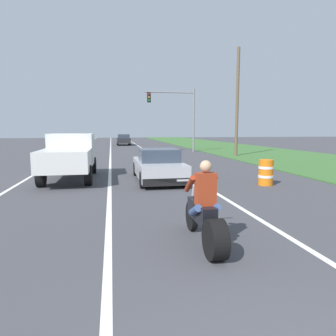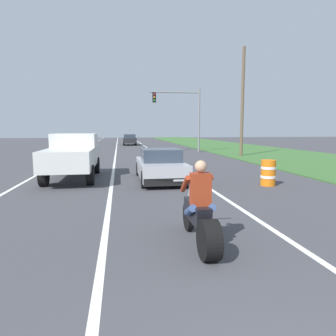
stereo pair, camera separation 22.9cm
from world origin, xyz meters
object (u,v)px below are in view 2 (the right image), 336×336
at_px(sports_car_silver, 160,166).
at_px(construction_barrel_nearest, 268,173).
at_px(traffic_light_mast_near, 184,110).
at_px(motorcycle_with_rider, 200,216).
at_px(pickup_truck_left_lane_white, 73,154).
at_px(distant_car_far_ahead, 130,139).

xyz_separation_m(sports_car_silver, construction_barrel_nearest, (3.98, -1.77, -0.13)).
bearing_deg(construction_barrel_nearest, traffic_light_mast_near, 88.64).
distance_m(motorcycle_with_rider, pickup_truck_left_lane_white, 9.16).
xyz_separation_m(construction_barrel_nearest, distant_car_far_ahead, (-4.26, 31.70, 0.27)).
height_order(motorcycle_with_rider, construction_barrel_nearest, motorcycle_with_rider).
distance_m(construction_barrel_nearest, distant_car_far_ahead, 31.99).
bearing_deg(motorcycle_with_rider, pickup_truck_left_lane_white, 112.25).
relative_size(sports_car_silver, pickup_truck_left_lane_white, 0.90).
relative_size(sports_car_silver, construction_barrel_nearest, 4.30).
bearing_deg(distant_car_far_ahead, sports_car_silver, -89.48).
distance_m(sports_car_silver, traffic_light_mast_near, 16.98).
distance_m(pickup_truck_left_lane_white, traffic_light_mast_near, 17.31).
bearing_deg(pickup_truck_left_lane_white, sports_car_silver, -15.58).
bearing_deg(motorcycle_with_rider, construction_barrel_nearest, 53.19).
distance_m(motorcycle_with_rider, sports_car_silver, 7.44).
height_order(motorcycle_with_rider, distant_car_far_ahead, motorcycle_with_rider).
bearing_deg(construction_barrel_nearest, pickup_truck_left_lane_white, 159.98).
xyz_separation_m(motorcycle_with_rider, distant_car_far_ahead, (-0.02, 37.37, 0.18)).
bearing_deg(traffic_light_mast_near, sports_car_silver, -105.35).
bearing_deg(pickup_truck_left_lane_white, construction_barrel_nearest, -20.02).
bearing_deg(traffic_light_mast_near, distant_car_far_ahead, 108.62).
bearing_deg(sports_car_silver, motorcycle_with_rider, -91.96).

